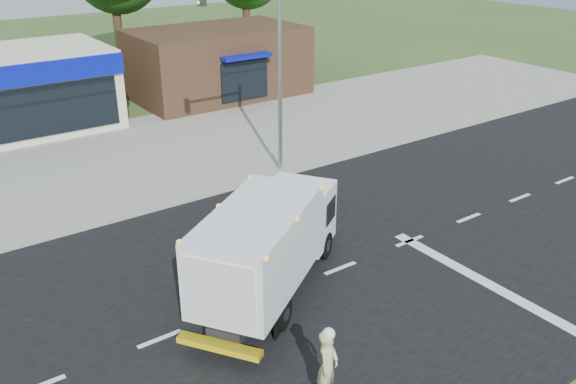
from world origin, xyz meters
The scene contains 9 objects.
ground centered at (0.00, 0.00, 0.00)m, with size 120.00×120.00×0.00m, color #385123.
road_asphalt centered at (0.00, 0.00, 0.00)m, with size 60.00×14.00×0.02m, color black.
sidewalk centered at (0.00, 8.20, 0.06)m, with size 60.00×2.40×0.12m, color gray.
parking_apron centered at (0.00, 14.00, 0.01)m, with size 60.00×9.00×0.02m, color gray.
lane_markings centered at (1.35, -1.35, 0.02)m, with size 55.20×7.00×0.01m.
ems_box_truck centered at (-2.55, 0.11, 1.72)m, with size 6.72×5.51×2.98m.
emergency_worker centered at (-3.82, -4.12, 0.94)m, with size 0.79×0.71×1.91m.
brown_storefront centered at (7.00, 19.98, 2.00)m, with size 10.00×6.70×4.00m.
traffic_signal_pole centered at (2.35, 7.60, 4.92)m, with size 3.51×0.25×8.00m.
Camera 1 is at (-10.64, -12.25, 9.83)m, focal length 38.00 mm.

